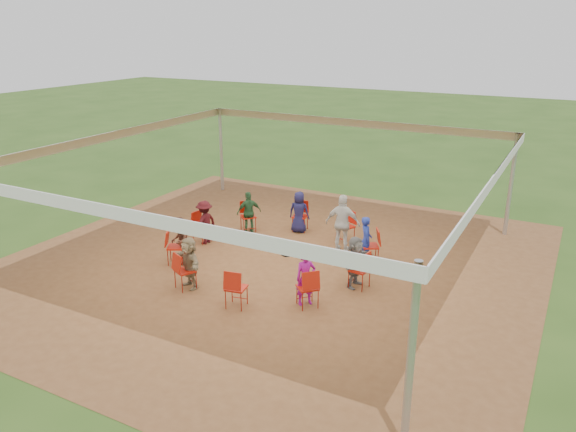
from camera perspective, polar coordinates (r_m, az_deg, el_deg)
The scene contains 24 objects.
ground at distance 14.63m, azimuth -1.50°, elevation -4.76°, with size 80.00×80.00×0.00m, color #2D4C17.
dirt_patch at distance 14.62m, azimuth -1.50°, elevation -4.74°, with size 13.00×13.00×0.00m, color brown.
tent at distance 13.84m, azimuth -1.58°, elevation 4.27°, with size 10.33×10.33×3.00m.
chair_0 at distance 13.22m, azimuth 7.27°, elevation -5.46°, with size 0.42×0.44×0.90m, color #B71A0A, non-canonical shape.
chair_1 at distance 14.63m, azimuth 8.37°, elevation -3.05°, with size 0.42×0.44×0.90m, color #B71A0A, non-canonical shape.
chair_2 at distance 15.93m, azimuth 5.87°, elevation -1.08°, with size 0.42×0.44×0.90m, color #B71A0A, non-canonical shape.
chair_3 at distance 16.69m, azimuth 1.24°, elevation -0.04°, with size 0.42×0.44×0.90m, color #B71A0A, non-canonical shape.
chair_4 at distance 16.71m, azimuth -4.08°, elevation -0.06°, with size 0.42×0.44×0.90m, color #B71A0A, non-canonical shape.
chair_5 at distance 15.98m, azimuth -8.75°, elevation -1.14°, with size 0.42×0.44×0.90m, color #B71A0A, non-canonical shape.
chair_6 at distance 14.70m, azimuth -11.35°, elevation -3.11°, with size 0.42×0.44×0.90m, color #B71A0A, non-canonical shape.
chair_7 at distance 13.28m, azimuth -10.42°, elevation -5.51°, with size 0.42×0.44×0.90m, color #B71A0A, non-canonical shape.
chair_8 at distance 12.31m, azimuth -5.29°, elevation -7.31°, with size 0.42×0.44×0.90m, color #B71A0A, non-canonical shape.
chair_9 at distance 12.29m, azimuth 2.00°, elevation -7.29°, with size 0.42×0.44×0.90m, color #B71A0A, non-canonical shape.
person_seated_0 at distance 13.20m, azimuth 6.85°, elevation -4.64°, with size 1.15×0.43×1.24m, color slate.
person_seated_1 at distance 14.55m, azimuth 7.93°, elevation -2.41°, with size 0.45×0.30×1.24m, color navy.
person_seated_2 at distance 16.53m, azimuth 1.13°, elevation 0.41°, with size 0.61×0.34×1.24m, color #191841.
person_seated_3 at distance 16.55m, azimuth -3.98°, elevation 0.39°, with size 0.73×0.37×1.24m, color #275530.
person_seated_4 at distance 15.84m, azimuth -8.46°, elevation -0.63°, with size 0.80×0.40×1.24m, color #3A0C11.
person_seated_5 at distance 14.62m, azimuth -10.93°, elevation -2.48°, with size 0.60×0.35×1.24m, color #502C20.
person_seated_6 at distance 13.26m, azimuth -10.00°, elevation -4.69°, with size 1.15×0.43×1.24m, color #907F5D.
person_seated_7 at distance 12.31m, azimuth 1.81°, elevation -6.32°, with size 0.45×0.30×1.24m, color #97107E.
standing_person at distance 15.11m, azimuth 5.58°, elevation -0.76°, with size 0.94×0.48×1.60m, color silver.
cable_coil at distance 15.06m, azimuth -0.16°, elevation -3.95°, with size 0.36×0.36×0.03m.
laptop at distance 13.28m, azimuth 6.24°, elevation -4.61°, with size 0.31×0.37×0.24m.
Camera 1 is at (6.63, -11.64, 5.88)m, focal length 35.00 mm.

